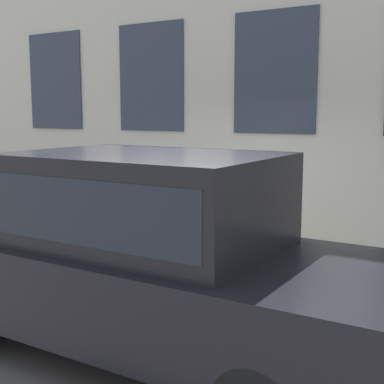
% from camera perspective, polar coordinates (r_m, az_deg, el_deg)
% --- Properties ---
extents(ground_plane, '(80.00, 80.00, 0.00)m').
position_cam_1_polar(ground_plane, '(6.58, -1.25, -11.58)').
color(ground_plane, '#514F4C').
extents(sidewalk, '(2.74, 60.00, 0.15)m').
position_cam_1_polar(sidewalk, '(7.69, 4.35, -8.03)').
color(sidewalk, '#A8A093').
rests_on(sidewalk, ground_plane).
extents(fire_hydrant, '(0.30, 0.42, 0.83)m').
position_cam_1_polar(fire_hydrant, '(6.77, 1.48, -5.94)').
color(fire_hydrant, '#2D7260').
rests_on(fire_hydrant, sidewalk).
extents(person, '(0.34, 0.23, 1.41)m').
position_cam_1_polar(person, '(7.10, -1.40, -1.72)').
color(person, '#998466').
rests_on(person, sidewalk).
extents(parked_car_charcoal_near, '(1.88, 4.93, 1.90)m').
position_cam_1_polar(parked_car_charcoal_near, '(4.94, -4.97, -6.16)').
color(parked_car_charcoal_near, black).
rests_on(parked_car_charcoal_near, ground_plane).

